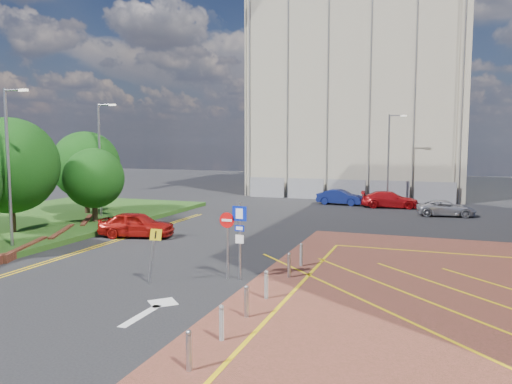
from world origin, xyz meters
The scene contains 17 objects.
ground centered at (0.00, 0.00, 0.00)m, with size 140.00×140.00×0.00m, color black.
retaining_wall centered at (-11.80, 2.00, 0.20)m, with size 6.06×20.33×0.40m.
tree_b centered at (-15.50, 5.00, 4.24)m, with size 5.60×5.60×6.74m.
tree_c centered at (-13.50, 10.00, 3.19)m, with size 4.00×4.00×4.90m.
tree_d centered at (-16.50, 13.00, 3.87)m, with size 5.00×5.00×6.08m.
lamp_left_near centered at (-12.42, 2.00, 4.66)m, with size 1.53×0.16×8.00m.
lamp_left_far centered at (-14.42, 12.00, 4.66)m, with size 1.53×0.16×8.00m.
lamp_back centered at (4.08, 28.00, 4.36)m, with size 1.53×0.16×8.00m.
sign_cluster centered at (0.30, 0.98, 1.95)m, with size 1.17×0.12×3.20m.
warning_sign centered at (-2.51, -0.69, 1.43)m, with size 0.61×0.39×2.25m.
bollard_row centered at (2.30, -1.67, 0.47)m, with size 0.14×11.14×0.90m.
construction_building centered at (0.00, 40.00, 11.00)m, with size 21.20×19.20×22.00m, color #ACA28C.
construction_fence centered at (1.00, 30.00, 1.00)m, with size 21.60×0.06×2.00m, color gray.
car_red_left centered at (-8.60, 7.47, 0.75)m, with size 1.77×4.41×1.50m, color #9B110D.
car_blue_back centered at (0.04, 26.57, 0.67)m, with size 1.43×4.09×1.35m, color navy.
car_red_back centered at (4.38, 25.95, 0.70)m, with size 1.95×4.81×1.40m, color red.
car_silver_back centered at (8.81, 22.50, 0.59)m, with size 1.96×4.25×1.18m, color #ABABB2.
Camera 1 is at (7.82, -17.55, 5.67)m, focal length 35.00 mm.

